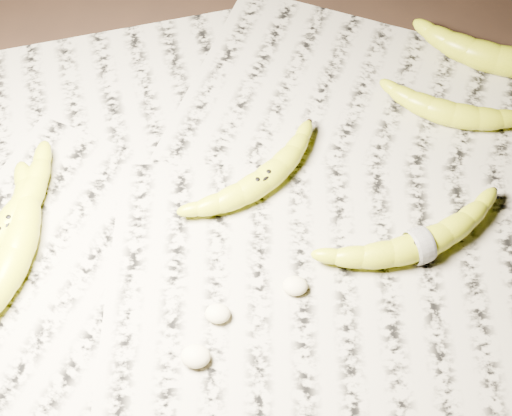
{
  "coord_description": "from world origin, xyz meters",
  "views": [
    {
      "loc": [
        0.04,
        -0.41,
        0.75
      ],
      "look_at": [
        0.03,
        0.02,
        0.05
      ],
      "focal_mm": 50.0,
      "sensor_mm": 36.0,
      "label": 1
    }
  ],
  "objects_px": {
    "banana_left_b": "(14,253)",
    "banana_upper_a": "(454,113)",
    "banana_upper_b": "(497,57)",
    "banana_left_a": "(6,228)",
    "banana_taped": "(420,244)",
    "banana_center": "(262,180)"
  },
  "relations": [
    {
      "from": "banana_center",
      "to": "banana_upper_b",
      "type": "height_order",
      "value": "banana_upper_b"
    },
    {
      "from": "banana_left_b",
      "to": "banana_taped",
      "type": "height_order",
      "value": "banana_left_b"
    },
    {
      "from": "banana_left_b",
      "to": "banana_upper_b",
      "type": "relative_size",
      "value": 1.02
    },
    {
      "from": "banana_left_a",
      "to": "banana_upper_a",
      "type": "xyz_separation_m",
      "value": [
        0.55,
        0.19,
        -0.0
      ]
    },
    {
      "from": "banana_left_b",
      "to": "banana_center",
      "type": "distance_m",
      "value": 0.3
    },
    {
      "from": "banana_left_b",
      "to": "banana_upper_a",
      "type": "height_order",
      "value": "banana_left_b"
    },
    {
      "from": "banana_upper_a",
      "to": "banana_left_b",
      "type": "bearing_deg",
      "value": -141.76
    },
    {
      "from": "banana_upper_a",
      "to": "banana_upper_b",
      "type": "distance_m",
      "value": 0.12
    },
    {
      "from": "banana_taped",
      "to": "banana_upper_b",
      "type": "relative_size",
      "value": 1.03
    },
    {
      "from": "banana_upper_b",
      "to": "banana_left_b",
      "type": "bearing_deg",
      "value": -134.81
    },
    {
      "from": "banana_center",
      "to": "banana_upper_b",
      "type": "xyz_separation_m",
      "value": [
        0.32,
        0.21,
        0.0
      ]
    },
    {
      "from": "banana_center",
      "to": "banana_taped",
      "type": "relative_size",
      "value": 0.86
    },
    {
      "from": "banana_left_a",
      "to": "banana_upper_b",
      "type": "relative_size",
      "value": 1.05
    },
    {
      "from": "banana_taped",
      "to": "banana_left_a",
      "type": "bearing_deg",
      "value": 156.26
    },
    {
      "from": "banana_left_a",
      "to": "banana_upper_a",
      "type": "relative_size",
      "value": 1.24
    },
    {
      "from": "banana_left_b",
      "to": "banana_taped",
      "type": "bearing_deg",
      "value": -78.63
    },
    {
      "from": "banana_upper_a",
      "to": "banana_left_a",
      "type": "bearing_deg",
      "value": -145.54
    },
    {
      "from": "banana_left_a",
      "to": "banana_taped",
      "type": "bearing_deg",
      "value": -64.78
    },
    {
      "from": "banana_left_a",
      "to": "banana_upper_b",
      "type": "distance_m",
      "value": 0.68
    },
    {
      "from": "banana_left_a",
      "to": "banana_upper_a",
      "type": "bearing_deg",
      "value": -44.65
    },
    {
      "from": "banana_left_b",
      "to": "banana_upper_a",
      "type": "distance_m",
      "value": 0.58
    },
    {
      "from": "banana_left_b",
      "to": "banana_upper_b",
      "type": "bearing_deg",
      "value": -53.68
    }
  ]
}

